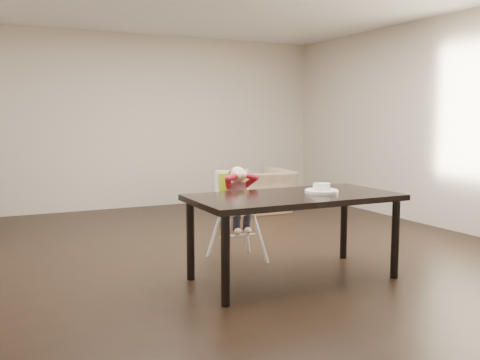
{
  "coord_description": "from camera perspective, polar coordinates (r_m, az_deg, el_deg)",
  "views": [
    {
      "loc": [
        -2.29,
        -4.77,
        1.41
      ],
      "look_at": [
        -0.15,
        -0.36,
        0.84
      ],
      "focal_mm": 40.0,
      "sensor_mm": 36.0,
      "label": 1
    }
  ],
  "objects": [
    {
      "name": "ground",
      "position": [
        5.47,
        -0.24,
        -8.28
      ],
      "size": [
        7.0,
        7.0,
        0.0
      ],
      "primitive_type": "plane",
      "color": "black",
      "rests_on": "ground"
    },
    {
      "name": "high_chair",
      "position": [
        5.29,
        -0.41,
        -1.51
      ],
      "size": [
        0.41,
        0.41,
        0.94
      ],
      "rotation": [
        0.0,
        0.0,
        -0.06
      ],
      "color": "white",
      "rests_on": "ground"
    },
    {
      "name": "plate",
      "position": [
        4.78,
        8.73,
        -1.02
      ],
      "size": [
        0.34,
        0.34,
        0.08
      ],
      "rotation": [
        0.0,
        0.0,
        0.16
      ],
      "color": "white",
      "rests_on": "dining_table"
    },
    {
      "name": "armchair",
      "position": [
        7.97,
        1.68,
        -0.44
      ],
      "size": [
        0.98,
        0.64,
        0.85
      ],
      "primitive_type": "imported",
      "rotation": [
        0.0,
        0.0,
        3.14
      ],
      "color": "tan",
      "rests_on": "ground"
    },
    {
      "name": "room_walls",
      "position": [
        5.31,
        -0.25,
        11.46
      ],
      "size": [
        6.02,
        7.02,
        2.71
      ],
      "color": "beige",
      "rests_on": "ground"
    },
    {
      "name": "dining_table",
      "position": [
        4.66,
        5.76,
        -2.51
      ],
      "size": [
        1.8,
        0.9,
        0.75
      ],
      "color": "black",
      "rests_on": "ground"
    }
  ]
}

